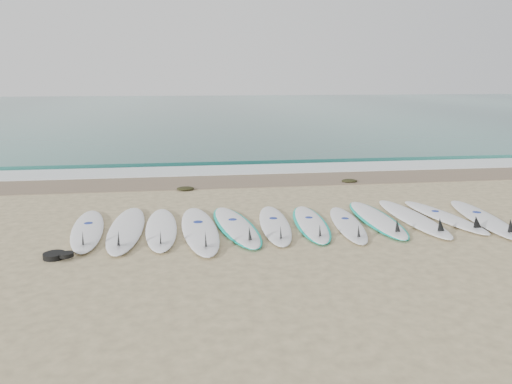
{
  "coord_description": "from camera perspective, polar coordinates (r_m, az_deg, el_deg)",
  "views": [
    {
      "loc": [
        -1.84,
        -8.35,
        2.62
      ],
      "look_at": [
        -0.5,
        1.07,
        0.4
      ],
      "focal_mm": 35.0,
      "sensor_mm": 36.0,
      "label": 1
    }
  ],
  "objects": [
    {
      "name": "ground",
      "position": [
        8.94,
        4.15,
        -3.95
      ],
      "size": [
        120.0,
        120.0,
        0.0
      ],
      "primitive_type": "plane",
      "color": "tan"
    },
    {
      "name": "ocean",
      "position": [
        40.98,
        -5.58,
        9.44
      ],
      "size": [
        120.0,
        55.0,
        0.03
      ],
      "primitive_type": "cube",
      "color": "#246159",
      "rests_on": "ground"
    },
    {
      "name": "wet_sand_band",
      "position": [
        12.86,
        0.3,
        1.4
      ],
      "size": [
        120.0,
        1.8,
        0.01
      ],
      "primitive_type": "cube",
      "color": "#72604B",
      "rests_on": "ground"
    },
    {
      "name": "foam_band",
      "position": [
        14.21,
        -0.52,
        2.59
      ],
      "size": [
        120.0,
        1.4,
        0.04
      ],
      "primitive_type": "cube",
      "color": "silver",
      "rests_on": "ground"
    },
    {
      "name": "wave_crest",
      "position": [
        15.67,
        -1.24,
        3.69
      ],
      "size": [
        120.0,
        1.0,
        0.1
      ],
      "primitive_type": "cube",
      "color": "#246159",
      "rests_on": "ground"
    },
    {
      "name": "surfboard_0",
      "position": [
        9.01,
        -18.73,
        -4.14
      ],
      "size": [
        0.81,
        2.59,
        0.33
      ],
      "rotation": [
        0.0,
        0.0,
        0.11
      ],
      "color": "white",
      "rests_on": "ground"
    },
    {
      "name": "surfboard_1",
      "position": [
        8.85,
        -14.65,
        -4.12
      ],
      "size": [
        0.58,
        2.79,
        0.36
      ],
      "rotation": [
        0.0,
        0.0,
        0.0
      ],
      "color": "white",
      "rests_on": "ground"
    },
    {
      "name": "surfboard_2",
      "position": [
        8.76,
        -10.78,
        -4.14
      ],
      "size": [
        0.62,
        2.59,
        0.33
      ],
      "rotation": [
        0.0,
        0.0,
        0.04
      ],
      "color": "white",
      "rests_on": "ground"
    },
    {
      "name": "surfboard_3",
      "position": [
        8.58,
        -6.43,
        -4.3
      ],
      "size": [
        0.77,
        2.89,
        0.37
      ],
      "rotation": [
        0.0,
        0.0,
        0.06
      ],
      "color": "white",
      "rests_on": "ground"
    },
    {
      "name": "surfboard_4",
      "position": [
        8.78,
        -2.26,
        -3.91
      ],
      "size": [
        0.97,
        2.66,
        0.33
      ],
      "rotation": [
        0.0,
        0.0,
        0.13
      ],
      "color": "white",
      "rests_on": "ground"
    },
    {
      "name": "surfboard_5",
      "position": [
        8.84,
        2.2,
        -3.76
      ],
      "size": [
        0.69,
        2.52,
        0.32
      ],
      "rotation": [
        0.0,
        0.0,
        -0.07
      ],
      "color": "white",
      "rests_on": "ground"
    },
    {
      "name": "surfboard_6",
      "position": [
        9.0,
        6.33,
        -3.59
      ],
      "size": [
        0.76,
        2.41,
        0.3
      ],
      "rotation": [
        0.0,
        0.0,
        -0.08
      ],
      "color": "white",
      "rests_on": "ground"
    },
    {
      "name": "surfboard_7",
      "position": [
        9.02,
        10.5,
        -3.66
      ],
      "size": [
        0.74,
        2.35,
        0.3
      ],
      "rotation": [
        0.0,
        0.0,
        -0.11
      ],
      "color": "white",
      "rests_on": "ground"
    },
    {
      "name": "surfboard_8",
      "position": [
        9.47,
        13.69,
        -3.02
      ],
      "size": [
        0.64,
        2.56,
        0.32
      ],
      "rotation": [
        0.0,
        0.0,
        -0.01
      ],
      "color": "white",
      "rests_on": "ground"
    },
    {
      "name": "surfboard_9",
      "position": [
        9.68,
        17.61,
        -2.85
      ],
      "size": [
        0.65,
        2.69,
        0.34
      ],
      "rotation": [
        0.0,
        0.0,
        0.04
      ],
      "color": "white",
      "rests_on": "ground"
    },
    {
      "name": "surfboard_10",
      "position": [
        9.98,
        20.83,
        -2.66
      ],
      "size": [
        0.86,
        2.47,
        0.31
      ],
      "rotation": [
        0.0,
        0.0,
        0.15
      ],
      "color": "white",
      "rests_on": "ground"
    },
    {
      "name": "surfboard_11",
      "position": [
        10.1,
        24.68,
        -2.79
      ],
      "size": [
        0.9,
        2.73,
        0.34
      ],
      "rotation": [
        0.0,
        0.0,
        -0.13
      ],
      "color": "silver",
      "rests_on": "ground"
    },
    {
      "name": "seaweed_near",
      "position": [
        11.83,
        -8.08,
        0.4
      ],
      "size": [
        0.41,
        0.32,
        0.08
      ],
      "primitive_type": "ellipsoid",
      "color": "black",
      "rests_on": "ground"
    },
    {
      "name": "seaweed_far",
      "position": [
        12.81,
        10.63,
        1.27
      ],
      "size": [
        0.4,
        0.31,
        0.08
      ],
      "primitive_type": "ellipsoid",
      "color": "black",
      "rests_on": "ground"
    },
    {
      "name": "leash_coil",
      "position": [
        7.94,
        -21.78,
        -6.75
      ],
      "size": [
        0.46,
        0.36,
        0.11
      ],
      "color": "black",
      "rests_on": "ground"
    }
  ]
}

